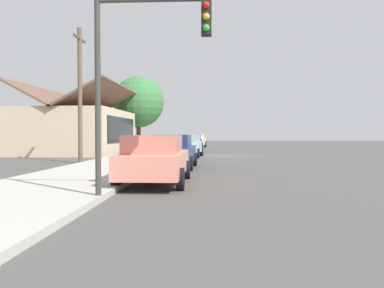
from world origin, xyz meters
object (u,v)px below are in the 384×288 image
(car_skyblue, at_px, (190,144))
(traffic_light_main, at_px, (141,56))
(car_seafoam, at_px, (182,147))
(car_olive, at_px, (191,143))
(car_coral, at_px, (155,159))
(utility_pole_wooden, at_px, (80,92))
(car_cherry, at_px, (194,141))
(car_ivory, at_px, (198,140))
(car_navy, at_px, (173,151))
(fire_hydrant_red, at_px, (138,159))
(shade_tree, at_px, (138,102))

(car_skyblue, bearing_deg, traffic_light_main, 176.94)
(car_seafoam, relative_size, car_olive, 0.97)
(car_coral, distance_m, utility_pole_wooden, 10.83)
(car_cherry, bearing_deg, car_ivory, -4.10)
(car_seafoam, xyz_separation_m, car_ivory, (23.11, -0.17, 0.00))
(car_coral, xyz_separation_m, traffic_light_main, (-3.33, -0.17, 2.67))
(car_cherry, xyz_separation_m, utility_pole_wooden, (-20.56, 5.34, 3.12))
(car_ivory, relative_size, traffic_light_main, 0.91)
(car_navy, height_order, traffic_light_main, traffic_light_main)
(car_cherry, distance_m, utility_pole_wooden, 21.47)
(car_olive, bearing_deg, car_skyblue, 179.79)
(utility_pole_wooden, bearing_deg, fire_hydrant_red, -134.91)
(car_ivory, distance_m, traffic_light_main, 38.46)
(car_ivory, xyz_separation_m, shade_tree, (-7.61, 5.86, 4.06))
(car_olive, relative_size, traffic_light_main, 0.88)
(car_skyblue, distance_m, fire_hydrant_red, 12.66)
(car_navy, relative_size, car_skyblue, 0.93)
(car_coral, distance_m, car_seafoam, 11.92)
(utility_pole_wooden, bearing_deg, traffic_light_main, -154.99)
(car_navy, xyz_separation_m, car_cherry, (23.60, 0.17, -0.00))
(shade_tree, bearing_deg, car_seafoam, -159.86)
(car_coral, relative_size, car_seafoam, 1.05)
(car_seafoam, height_order, utility_pole_wooden, utility_pole_wooden)
(car_ivory, distance_m, shade_tree, 10.43)
(car_olive, bearing_deg, car_navy, 177.84)
(shade_tree, height_order, fire_hydrant_red, shade_tree)
(car_seafoam, height_order, traffic_light_main, traffic_light_main)
(car_olive, relative_size, utility_pole_wooden, 0.61)
(car_skyblue, height_order, car_ivory, same)
(car_coral, xyz_separation_m, car_cherry, (29.36, 0.15, -0.00))
(car_seafoam, bearing_deg, car_ivory, 2.84)
(car_seafoam, distance_m, car_cherry, 17.44)
(car_seafoam, distance_m, fire_hydrant_red, 7.26)
(car_navy, bearing_deg, traffic_light_main, -177.52)
(car_navy, bearing_deg, car_cherry, 1.94)
(car_navy, bearing_deg, car_coral, -178.63)
(car_navy, height_order, utility_pole_wooden, utility_pole_wooden)
(car_seafoam, bearing_deg, traffic_light_main, -175.82)
(car_navy, height_order, car_seafoam, same)
(car_navy, relative_size, car_seafoam, 0.99)
(car_skyblue, bearing_deg, car_olive, -0.75)
(car_skyblue, bearing_deg, car_ivory, -3.20)
(utility_pole_wooden, bearing_deg, car_coral, -148.02)
(traffic_light_main, bearing_deg, car_olive, 0.68)
(traffic_light_main, bearing_deg, shade_tree, 10.91)
(car_seafoam, bearing_deg, utility_pole_wooden, 123.27)
(car_skyblue, xyz_separation_m, car_ivory, (17.67, 0.01, 0.00))
(car_skyblue, distance_m, car_olive, 5.78)
(utility_pole_wooden, height_order, fire_hydrant_red, utility_pole_wooden)
(car_olive, relative_size, fire_hydrant_red, 6.48)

